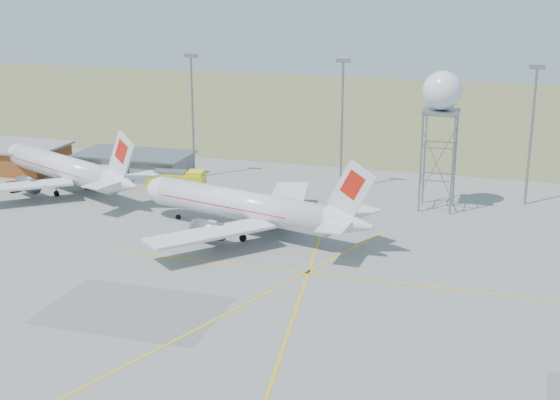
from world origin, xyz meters
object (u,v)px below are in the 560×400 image
(airliner_far, at_px, (65,169))
(fire_truck, at_px, (178,182))
(airliner_main, at_px, (246,207))
(baggage_tug, at_px, (12,188))
(radar_tower, at_px, (440,133))

(airliner_far, relative_size, fire_truck, 3.48)
(airliner_main, bearing_deg, airliner_far, -3.12)
(airliner_main, bearing_deg, baggage_tug, 3.73)
(radar_tower, xyz_separation_m, baggage_tug, (-64.47, -10.23, -10.60))
(airliner_main, height_order, baggage_tug, airliner_main)
(airliner_main, height_order, fire_truck, airliner_main)
(fire_truck, relative_size, baggage_tug, 3.91)
(fire_truck, height_order, baggage_tug, fire_truck)
(airliner_far, distance_m, radar_tower, 57.42)
(fire_truck, xyz_separation_m, baggage_tug, (-25.11, -6.95, -1.13))
(airliner_main, distance_m, fire_truck, 22.85)
(radar_tower, bearing_deg, baggage_tug, -170.99)
(airliner_far, distance_m, fire_truck, 17.68)
(radar_tower, xyz_separation_m, fire_truck, (-39.36, -3.28, -9.47))
(airliner_far, xyz_separation_m, baggage_tug, (-8.06, -2.69, -2.99))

